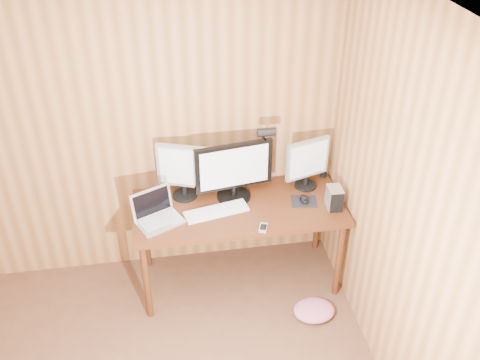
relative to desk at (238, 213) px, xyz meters
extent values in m
plane|color=silver|center=(-0.93, -1.70, 1.87)|extent=(4.00, 4.00, 0.00)
plane|color=#AE713F|center=(-0.93, 0.30, 0.62)|extent=(4.00, 0.00, 4.00)
plane|color=#AE713F|center=(0.82, -1.70, 0.62)|extent=(0.00, 4.00, 4.00)
cube|color=#4B220F|center=(0.00, -0.07, 0.10)|extent=(1.60, 0.70, 0.04)
cube|color=#4B220F|center=(0.00, 0.25, -0.17)|extent=(1.48, 0.02, 0.51)
cylinder|color=#4B220F|center=(-0.74, -0.36, -0.27)|extent=(0.05, 0.05, 0.71)
cylinder|color=#4B220F|center=(-0.74, 0.22, -0.27)|extent=(0.05, 0.05, 0.71)
cylinder|color=#4B220F|center=(0.74, -0.36, -0.27)|extent=(0.05, 0.05, 0.71)
cylinder|color=#4B220F|center=(0.74, 0.22, -0.27)|extent=(0.05, 0.05, 0.71)
cylinder|color=black|center=(-0.02, 0.05, 0.13)|extent=(0.26, 0.26, 0.02)
cylinder|color=black|center=(-0.02, 0.05, 0.18)|extent=(0.04, 0.04, 0.08)
cube|color=black|center=(-0.02, 0.05, 0.41)|extent=(0.60, 0.13, 0.37)
cube|color=silver|center=(-0.02, 0.03, 0.41)|extent=(0.53, 0.09, 0.32)
cylinder|color=black|center=(-0.40, 0.12, 0.13)|extent=(0.19, 0.19, 0.02)
cylinder|color=black|center=(-0.40, 0.12, 0.18)|extent=(0.04, 0.04, 0.08)
cube|color=#B6B6BB|center=(-0.40, 0.12, 0.40)|extent=(0.39, 0.17, 0.35)
cube|color=silver|center=(-0.40, 0.10, 0.40)|extent=(0.33, 0.12, 0.30)
cylinder|color=black|center=(0.57, 0.11, 0.13)|extent=(0.17, 0.17, 0.02)
cylinder|color=black|center=(0.57, 0.11, 0.18)|extent=(0.03, 0.03, 0.08)
cube|color=#B6B6BB|center=(0.57, 0.11, 0.38)|extent=(0.36, 0.14, 0.32)
cube|color=silver|center=(0.57, 0.09, 0.38)|extent=(0.31, 0.10, 0.28)
cube|color=silver|center=(-0.60, -0.19, 0.13)|extent=(0.38, 0.34, 0.02)
cube|color=silver|center=(-0.65, -0.09, 0.24)|extent=(0.31, 0.18, 0.21)
cube|color=black|center=(-0.65, -0.09, 0.24)|extent=(0.27, 0.15, 0.18)
cube|color=#B2B2B7|center=(-0.60, -0.19, 0.14)|extent=(0.30, 0.24, 0.00)
cube|color=silver|center=(-0.18, -0.13, 0.13)|extent=(0.50, 0.24, 0.02)
cube|color=white|center=(-0.18, -0.13, 0.14)|extent=(0.46, 0.21, 0.00)
cube|color=black|center=(0.50, -0.09, 0.12)|extent=(0.22, 0.19, 0.00)
ellipsoid|color=black|center=(0.50, -0.09, 0.14)|extent=(0.08, 0.12, 0.04)
cube|color=silver|center=(0.71, -0.20, 0.21)|extent=(0.11, 0.15, 0.17)
cube|color=black|center=(0.70, -0.27, 0.21)|extent=(0.10, 0.01, 0.16)
cube|color=silver|center=(0.13, -0.37, 0.13)|extent=(0.09, 0.12, 0.01)
cube|color=black|center=(0.13, -0.37, 0.14)|extent=(0.06, 0.08, 0.00)
cylinder|color=black|center=(0.75, 0.23, 0.19)|extent=(0.05, 0.05, 0.13)
cube|color=black|center=(0.23, 0.24, 0.11)|extent=(0.05, 0.05, 0.05)
cylinder|color=black|center=(0.23, 0.24, 0.31)|extent=(0.03, 0.03, 0.38)
sphere|color=black|center=(0.23, 0.24, 0.50)|extent=(0.04, 0.04, 0.04)
cylinder|color=black|center=(0.23, 0.18, 0.57)|extent=(0.02, 0.13, 0.16)
cylinder|color=black|center=(0.23, 0.10, 0.65)|extent=(0.14, 0.06, 0.06)
camera|label=1|loc=(-0.52, -3.31, 2.53)|focal=40.00mm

